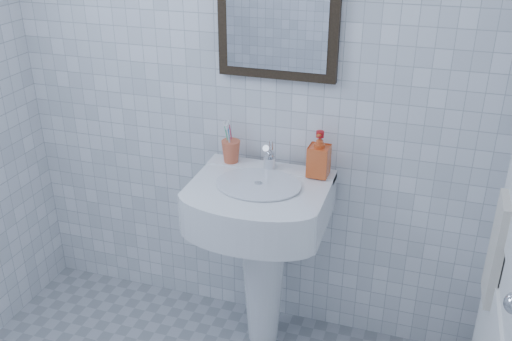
% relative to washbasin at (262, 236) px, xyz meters
% --- Properties ---
extents(wall_back, '(2.20, 0.02, 2.50)m').
position_rel_washbasin_xyz_m(wall_back, '(-0.14, 0.21, 0.67)').
color(wall_back, white).
rests_on(wall_back, ground).
extents(washbasin, '(0.56, 0.41, 0.87)m').
position_rel_washbasin_xyz_m(washbasin, '(0.00, 0.00, 0.00)').
color(washbasin, white).
rests_on(washbasin, ground).
extents(faucet, '(0.05, 0.12, 0.13)m').
position_rel_washbasin_xyz_m(faucet, '(-0.00, 0.10, 0.33)').
color(faucet, silver).
rests_on(faucet, washbasin).
extents(toothbrush_cup, '(0.10, 0.10, 0.10)m').
position_rel_washbasin_xyz_m(toothbrush_cup, '(-0.18, 0.12, 0.33)').
color(toothbrush_cup, '#D35C3A').
rests_on(toothbrush_cup, washbasin).
extents(soap_dispenser, '(0.09, 0.09, 0.20)m').
position_rel_washbasin_xyz_m(soap_dispenser, '(0.21, 0.11, 0.38)').
color(soap_dispenser, red).
rests_on(soap_dispenser, washbasin).
extents(wall_mirror, '(0.50, 0.04, 0.62)m').
position_rel_washbasin_xyz_m(wall_mirror, '(0.00, 0.19, 0.97)').
color(wall_mirror, black).
rests_on(wall_mirror, wall_back).
extents(hand_towel, '(0.03, 0.16, 0.38)m').
position_rel_washbasin_xyz_m(hand_towel, '(0.90, -0.28, 0.29)').
color(hand_towel, beige).
rests_on(hand_towel, towel_ring).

